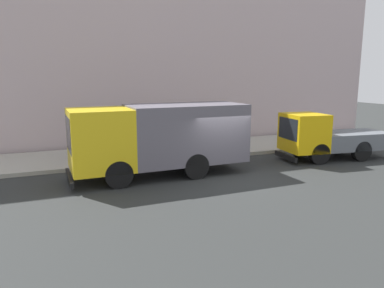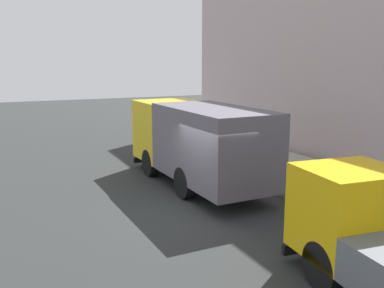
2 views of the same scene
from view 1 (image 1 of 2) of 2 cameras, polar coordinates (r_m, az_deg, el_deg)
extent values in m
plane|color=#2B2D2C|center=(15.19, 4.97, -5.05)|extent=(80.00, 80.00, 0.00)
cube|color=#A6A297|center=(19.78, -1.76, -1.05)|extent=(4.32, 30.00, 0.18)
cube|color=#BEA8AB|center=(21.95, -4.31, 14.86)|extent=(0.50, 30.00, 11.44)
cube|color=yellow|center=(14.36, -14.33, 0.70)|extent=(2.47, 2.35, 2.35)
cube|color=black|center=(14.19, -18.88, 1.50)|extent=(2.03, 0.11, 1.32)
cube|color=#5E5963|center=(15.30, -0.96, 1.77)|extent=(2.53, 4.93, 2.42)
cube|color=black|center=(14.54, -18.80, -5.13)|extent=(2.33, 0.17, 0.24)
cylinder|color=black|center=(13.67, -11.50, -4.73)|extent=(0.32, 1.06, 1.05)
cylinder|color=black|center=(15.69, -13.09, -2.80)|extent=(0.32, 1.06, 1.05)
cylinder|color=black|center=(14.58, 0.64, -3.53)|extent=(0.32, 1.06, 1.05)
cylinder|color=black|center=(16.49, -2.33, -1.87)|extent=(0.32, 1.06, 1.05)
cube|color=#E5B20B|center=(18.36, 17.25, 1.75)|extent=(2.15, 1.95, 1.83)
cube|color=black|center=(17.88, 14.98, 2.35)|extent=(1.66, 0.23, 1.02)
cube|color=slate|center=(20.06, 23.74, 0.59)|extent=(2.36, 3.91, 0.82)
cube|color=black|center=(18.08, 14.56, -1.91)|extent=(1.91, 0.32, 0.24)
cylinder|color=black|center=(18.03, 19.47, -1.49)|extent=(0.40, 1.02, 0.99)
cylinder|color=black|center=(19.40, 16.62, -0.50)|extent=(0.40, 1.02, 0.99)
cylinder|color=black|center=(19.50, 25.21, -1.02)|extent=(0.40, 1.02, 0.99)
cylinder|color=black|center=(20.77, 22.19, -0.13)|extent=(0.40, 1.02, 0.99)
cylinder|color=#423A53|center=(18.38, -17.21, -0.82)|extent=(0.41, 0.41, 0.84)
cylinder|color=#25212C|center=(18.25, -17.34, 1.37)|extent=(0.54, 0.54, 0.59)
sphere|color=olive|center=(18.20, -17.41, 2.61)|extent=(0.21, 0.21, 0.21)
cylinder|color=#4C5156|center=(16.95, -9.17, 0.97)|extent=(0.08, 0.08, 2.22)
cube|color=blue|center=(16.82, -9.32, 3.86)|extent=(0.44, 0.03, 0.36)
camera|label=2|loc=(19.16, 45.52, 8.55)|focal=39.52mm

